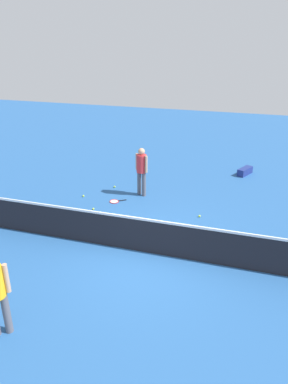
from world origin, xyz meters
The scene contains 10 objects.
ground_plane centered at (0.00, 0.00, 0.00)m, with size 40.00×40.00×0.00m, color #265693.
court_net centered at (0.00, 0.00, 0.50)m, with size 10.09×0.09×1.07m.
player_near_side centered at (1.27, -3.48, 1.01)m, with size 0.51×0.45×1.70m.
tennis_racket_near_player centered at (1.95, -2.66, 0.01)m, with size 0.58×0.48×0.03m.
tennis_ball_near_player centered at (-0.96, -2.38, 0.03)m, with size 0.07×0.07×0.07m, color #C6E033.
tennis_ball_by_net centered at (2.42, -3.82, 0.03)m, with size 0.07×0.07×0.07m, color #C6E033.
tennis_ball_midcourt centered at (3.14, -2.71, 0.03)m, with size 0.07×0.07×0.07m, color #C6E033.
tennis_ball_baseline centered at (2.96, -1.27, 0.03)m, with size 0.07×0.07×0.07m, color #C6E033.
tennis_ball_stray_left centered at (2.38, -1.87, 0.03)m, with size 0.07×0.07×0.07m, color #C6E033.
equipment_bag centered at (-2.10, -6.72, 0.14)m, with size 0.59×0.84×0.28m.
Camera 1 is at (-2.29, 7.59, 5.09)m, focal length 33.73 mm.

